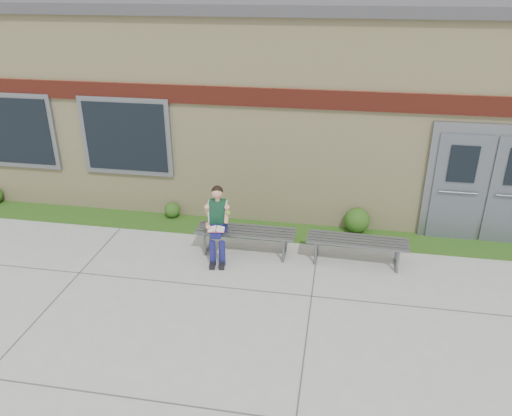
# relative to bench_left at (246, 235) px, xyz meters

# --- Properties ---
(ground) EXTENTS (80.00, 80.00, 0.00)m
(ground) POSITION_rel_bench_left_xyz_m (0.31, -1.69, -0.36)
(ground) COLOR #9E9E99
(ground) RESTS_ON ground
(grass_strip) EXTENTS (16.00, 0.80, 0.02)m
(grass_strip) POSITION_rel_bench_left_xyz_m (0.31, 0.91, -0.35)
(grass_strip) COLOR #224312
(grass_strip) RESTS_ON ground
(school_building) EXTENTS (16.20, 6.22, 4.20)m
(school_building) POSITION_rel_bench_left_xyz_m (0.30, 4.30, 1.74)
(school_building) COLOR beige
(school_building) RESTS_ON ground
(bench_left) EXTENTS (1.80, 0.50, 0.47)m
(bench_left) POSITION_rel_bench_left_xyz_m (0.00, 0.00, 0.00)
(bench_left) COLOR slate
(bench_left) RESTS_ON ground
(bench_right) EXTENTS (1.77, 0.53, 0.46)m
(bench_right) POSITION_rel_bench_left_xyz_m (2.00, -0.00, -0.01)
(bench_right) COLOR slate
(bench_right) RESTS_ON ground
(girl) EXTENTS (0.49, 0.79, 1.33)m
(girl) POSITION_rel_bench_left_xyz_m (-0.46, -0.20, 0.34)
(girl) COLOR navy
(girl) RESTS_ON ground
(shrub_mid) EXTENTS (0.32, 0.32, 0.32)m
(shrub_mid) POSITION_rel_bench_left_xyz_m (-1.80, 1.16, -0.18)
(shrub_mid) COLOR #224312
(shrub_mid) RESTS_ON grass_strip
(shrub_east) EXTENTS (0.50, 0.50, 0.50)m
(shrub_east) POSITION_rel_bench_left_xyz_m (2.02, 1.16, -0.09)
(shrub_east) COLOR #224312
(shrub_east) RESTS_ON grass_strip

